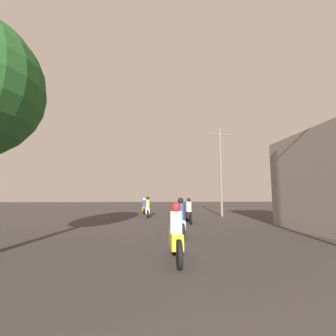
% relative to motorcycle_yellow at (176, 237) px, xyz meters
% --- Properties ---
extents(motorcycle_yellow, '(0.60, 2.03, 1.52)m').
position_rel_motorcycle_yellow_xyz_m(motorcycle_yellow, '(0.00, 0.00, 0.00)').
color(motorcycle_yellow, black).
rests_on(motorcycle_yellow, ground_plane).
extents(motorcycle_white, '(0.60, 2.11, 1.61)m').
position_rel_motorcycle_yellow_xyz_m(motorcycle_white, '(0.58, 3.51, 0.03)').
color(motorcycle_white, black).
rests_on(motorcycle_white, ground_plane).
extents(motorcycle_black, '(0.60, 1.96, 1.54)m').
position_rel_motorcycle_yellow_xyz_m(motorcycle_black, '(1.68, 7.97, 0.01)').
color(motorcycle_black, black).
rests_on(motorcycle_black, ground_plane).
extents(motorcycle_silver, '(0.60, 1.93, 1.61)m').
position_rel_motorcycle_yellow_xyz_m(motorcycle_silver, '(-0.91, 11.80, 0.03)').
color(motorcycle_silver, black).
rests_on(motorcycle_silver, ground_plane).
extents(motorcycle_orange, '(0.60, 2.04, 1.45)m').
position_rel_motorcycle_yellow_xyz_m(motorcycle_orange, '(-1.29, 15.23, -0.03)').
color(motorcycle_orange, black).
rests_on(motorcycle_orange, ground_plane).
extents(utility_pole_far, '(1.60, 0.20, 7.30)m').
position_rel_motorcycle_yellow_xyz_m(utility_pole_far, '(5.08, 12.03, 3.20)').
color(utility_pole_far, '#6B5B4C').
rests_on(utility_pole_far, ground_plane).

